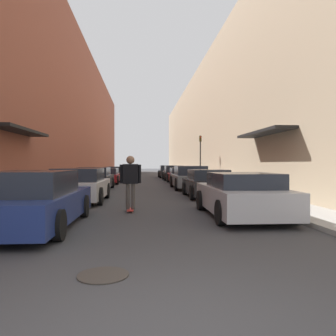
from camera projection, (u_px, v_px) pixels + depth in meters
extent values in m
plane|color=#38383A|center=(143.00, 181.00, 28.75)|extent=(143.76, 143.76, 0.00)
cube|color=gray|center=(98.00, 177.00, 34.87)|extent=(1.80, 65.34, 0.12)
cube|color=gray|center=(186.00, 177.00, 35.66)|extent=(1.80, 65.34, 0.12)
cube|color=brown|center=(70.00, 114.00, 34.54)|extent=(4.00, 65.34, 13.59)
cube|color=black|center=(20.00, 131.00, 13.63)|extent=(1.00, 4.80, 0.12)
cube|color=tan|center=(213.00, 126.00, 35.82)|extent=(4.00, 65.34, 11.40)
cube|color=black|center=(264.00, 133.00, 14.50)|extent=(1.00, 4.80, 0.12)
cube|color=navy|center=(35.00, 207.00, 7.81)|extent=(1.92, 4.74, 0.65)
cube|color=#232833|center=(31.00, 183.00, 7.57)|extent=(1.67, 2.47, 0.54)
cylinder|color=black|center=(18.00, 207.00, 9.20)|extent=(0.18, 0.63, 0.63)
cylinder|color=black|center=(84.00, 206.00, 9.35)|extent=(0.18, 0.63, 0.63)
cylinder|color=black|center=(59.00, 225.00, 6.43)|extent=(0.18, 0.63, 0.63)
cube|color=silver|center=(80.00, 189.00, 13.12)|extent=(2.01, 4.14, 0.66)
cube|color=#232833|center=(79.00, 175.00, 12.91)|extent=(1.75, 2.16, 0.50)
cylinder|color=black|center=(63.00, 191.00, 14.31)|extent=(0.18, 0.67, 0.67)
cylinder|color=black|center=(107.00, 191.00, 14.47)|extent=(0.18, 0.67, 0.67)
cylinder|color=black|center=(46.00, 197.00, 11.77)|extent=(0.18, 0.67, 0.67)
cylinder|color=black|center=(100.00, 196.00, 11.93)|extent=(0.18, 0.67, 0.67)
cube|color=#232326|center=(95.00, 181.00, 19.08)|extent=(1.84, 4.78, 0.70)
cube|color=#232833|center=(94.00, 171.00, 18.84)|extent=(1.61, 2.49, 0.46)
cylinder|color=black|center=(84.00, 183.00, 20.48)|extent=(0.18, 0.60, 0.60)
cylinder|color=black|center=(113.00, 183.00, 20.63)|extent=(0.18, 0.60, 0.60)
cylinder|color=black|center=(74.00, 187.00, 17.54)|extent=(0.18, 0.60, 0.60)
cylinder|color=black|center=(108.00, 186.00, 17.68)|extent=(0.18, 0.60, 0.60)
cube|color=maroon|center=(107.00, 178.00, 25.12)|extent=(1.86, 4.51, 0.55)
cube|color=#232833|center=(107.00, 171.00, 24.89)|extent=(1.62, 2.35, 0.45)
cylinder|color=black|center=(98.00, 178.00, 26.43)|extent=(0.18, 0.67, 0.67)
cylinder|color=black|center=(120.00, 178.00, 26.58)|extent=(0.18, 0.67, 0.67)
cylinder|color=black|center=(93.00, 180.00, 23.66)|extent=(0.18, 0.67, 0.67)
cylinder|color=black|center=(117.00, 180.00, 23.81)|extent=(0.18, 0.67, 0.67)
cube|color=#515459|center=(114.00, 175.00, 30.44)|extent=(1.89, 4.23, 0.59)
cube|color=#232833|center=(114.00, 169.00, 30.23)|extent=(1.63, 2.21, 0.48)
cylinder|color=black|center=(106.00, 176.00, 31.66)|extent=(0.18, 0.64, 0.64)
cylinder|color=black|center=(125.00, 176.00, 31.81)|extent=(0.18, 0.64, 0.64)
cylinder|color=black|center=(103.00, 177.00, 29.08)|extent=(0.18, 0.64, 0.64)
cylinder|color=black|center=(123.00, 177.00, 29.22)|extent=(0.18, 0.64, 0.64)
cube|color=black|center=(116.00, 173.00, 35.99)|extent=(1.81, 4.67, 0.61)
cube|color=#232833|center=(116.00, 168.00, 35.75)|extent=(1.56, 2.44, 0.42)
cylinder|color=black|center=(110.00, 174.00, 37.35)|extent=(0.18, 0.72, 0.72)
cylinder|color=black|center=(125.00, 174.00, 37.49)|extent=(0.18, 0.72, 0.72)
cylinder|color=black|center=(107.00, 175.00, 34.49)|extent=(0.18, 0.72, 0.72)
cylinder|color=black|center=(123.00, 175.00, 34.63)|extent=(0.18, 0.72, 0.72)
cube|color=#B7B7BC|center=(241.00, 198.00, 9.49)|extent=(1.98, 4.43, 0.68)
cube|color=#232833|center=(243.00, 180.00, 9.27)|extent=(1.71, 2.32, 0.41)
cylinder|color=black|center=(200.00, 200.00, 10.78)|extent=(0.18, 0.64, 0.64)
cylinder|color=black|center=(256.00, 200.00, 10.93)|extent=(0.18, 0.64, 0.64)
cylinder|color=black|center=(221.00, 213.00, 8.06)|extent=(0.18, 0.64, 0.64)
cylinder|color=black|center=(293.00, 212.00, 8.21)|extent=(0.18, 0.64, 0.64)
cube|color=#232326|center=(207.00, 186.00, 14.96)|extent=(1.81, 3.90, 0.63)
cube|color=#232833|center=(208.00, 175.00, 14.76)|extent=(1.59, 2.03, 0.46)
cylinder|color=black|center=(185.00, 188.00, 16.10)|extent=(0.18, 0.62, 0.62)
cylinder|color=black|center=(220.00, 188.00, 16.24)|extent=(0.18, 0.62, 0.62)
cylinder|color=black|center=(192.00, 193.00, 13.69)|extent=(0.18, 0.62, 0.62)
cylinder|color=black|center=(233.00, 192.00, 13.83)|extent=(0.18, 0.62, 0.62)
cube|color=gray|center=(190.00, 180.00, 19.89)|extent=(1.99, 4.60, 0.65)
cube|color=#232833|center=(190.00, 170.00, 19.66)|extent=(1.73, 2.40, 0.55)
cylinder|color=black|center=(172.00, 182.00, 21.23)|extent=(0.18, 0.72, 0.72)
cylinder|color=black|center=(201.00, 182.00, 21.39)|extent=(0.18, 0.72, 0.72)
cylinder|color=black|center=(177.00, 184.00, 18.40)|extent=(0.18, 0.72, 0.72)
cylinder|color=black|center=(210.00, 184.00, 18.56)|extent=(0.18, 0.72, 0.72)
cube|color=maroon|center=(181.00, 177.00, 25.31)|extent=(1.85, 4.42, 0.58)
cube|color=#232833|center=(181.00, 171.00, 25.08)|extent=(1.62, 2.30, 0.44)
cylinder|color=black|center=(168.00, 178.00, 26.60)|extent=(0.18, 0.71, 0.71)
cylinder|color=black|center=(190.00, 178.00, 26.74)|extent=(0.18, 0.71, 0.71)
cylinder|color=black|center=(171.00, 180.00, 23.88)|extent=(0.18, 0.71, 0.71)
cylinder|color=black|center=(195.00, 180.00, 24.03)|extent=(0.18, 0.71, 0.71)
cube|color=#232326|center=(174.00, 175.00, 30.30)|extent=(1.78, 4.05, 0.64)
cube|color=#232833|center=(174.00, 168.00, 30.09)|extent=(1.57, 2.10, 0.52)
cylinder|color=black|center=(163.00, 176.00, 31.48)|extent=(0.18, 0.71, 0.71)
cylinder|color=black|center=(181.00, 176.00, 31.63)|extent=(0.18, 0.71, 0.71)
cylinder|color=black|center=(165.00, 177.00, 28.98)|extent=(0.18, 0.71, 0.71)
cylinder|color=black|center=(185.00, 177.00, 29.13)|extent=(0.18, 0.71, 0.71)
cube|color=#232326|center=(168.00, 173.00, 35.88)|extent=(1.87, 4.43, 0.61)
cube|color=#232833|center=(168.00, 168.00, 35.65)|extent=(1.64, 2.31, 0.54)
cylinder|color=black|center=(159.00, 174.00, 37.17)|extent=(0.18, 0.72, 0.72)
cylinder|color=black|center=(175.00, 174.00, 37.32)|extent=(0.18, 0.72, 0.72)
cylinder|color=black|center=(160.00, 175.00, 34.44)|extent=(0.18, 0.72, 0.72)
cylinder|color=black|center=(177.00, 175.00, 34.59)|extent=(0.18, 0.72, 0.72)
cube|color=#B2231E|center=(130.00, 210.00, 10.41)|extent=(0.20, 0.78, 0.02)
cylinder|color=beige|center=(128.00, 210.00, 10.66)|extent=(0.03, 0.06, 0.06)
cylinder|color=beige|center=(133.00, 210.00, 10.67)|extent=(0.03, 0.06, 0.06)
cylinder|color=beige|center=(128.00, 212.00, 10.16)|extent=(0.03, 0.06, 0.06)
cylinder|color=beige|center=(133.00, 212.00, 10.17)|extent=(0.03, 0.06, 0.06)
cylinder|color=#47423D|center=(128.00, 197.00, 10.40)|extent=(0.12, 0.12, 0.82)
cylinder|color=#47423D|center=(133.00, 196.00, 10.41)|extent=(0.12, 0.12, 0.82)
cube|color=black|center=(130.00, 174.00, 10.40)|extent=(0.49, 0.22, 0.63)
sphere|color=#8C664C|center=(130.00, 160.00, 10.39)|extent=(0.26, 0.26, 0.26)
cylinder|color=black|center=(121.00, 174.00, 10.37)|extent=(0.10, 0.10, 0.59)
cylinder|color=black|center=(140.00, 174.00, 10.42)|extent=(0.10, 0.10, 0.59)
cylinder|color=#332D28|center=(103.00, 275.00, 4.45)|extent=(0.70, 0.70, 0.02)
cylinder|color=#2D2D2D|center=(200.00, 159.00, 25.35)|extent=(0.10, 0.10, 3.57)
cube|color=#332D0F|center=(200.00, 139.00, 25.32)|extent=(0.16, 0.16, 0.45)
sphere|color=red|center=(201.00, 137.00, 25.24)|extent=(0.11, 0.11, 0.11)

